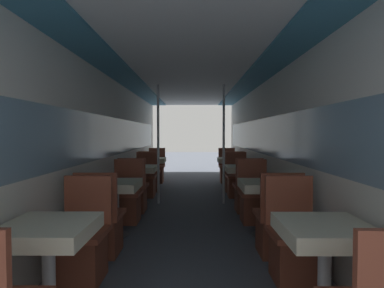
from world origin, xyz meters
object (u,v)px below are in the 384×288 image
chair_right_far_0 (295,250)px  chair_right_near_2 (247,195)px  chair_left_far_2 (146,183)px  dining_table_left_3 (153,162)px  dining_table_left_1 (116,189)px  chair_right_far_1 (254,203)px  chair_left_far_3 (156,172)px  dining_table_right_3 (230,162)px  chair_left_far_0 (82,249)px  chair_right_far_3 (227,172)px  dining_table_left_0 (48,237)px  chair_left_near_2 (134,195)px  chair_left_near_3 (150,179)px  support_pole_right_2 (224,144)px  dining_table_right_0 (325,238)px  chair_left_far_1 (126,203)px  dining_table_right_1 (264,189)px  chair_right_near_1 (277,229)px  chair_left_near_1 (101,229)px  dining_table_right_2 (242,171)px  support_pole_left_2 (158,144)px  dining_table_left_2 (140,171)px

chair_right_far_0 → chair_right_near_2: bearing=-90.0°
chair_left_far_2 → dining_table_left_3: chair_left_far_2 is taller
dining_table_left_1 → chair_right_far_1: bearing=17.7°
chair_left_far_3 → dining_table_right_3: bearing=162.3°
chair_left_far_0 → chair_right_far_3: same height
dining_table_left_0 → chair_left_far_2: bearing=90.0°
chair_left_near_2 → chair_left_near_3: 1.83m
dining_table_left_3 → chair_right_far_1: bearing=-57.2°
support_pole_right_2 → dining_table_right_0: bearing=-84.6°
dining_table_right_0 → support_pole_right_2: support_pole_right_2 is taller
chair_left_far_0 → chair_left_far_1: (0.00, 1.83, 0.00)m
chair_left_far_1 → dining_table_right_1: size_ratio=1.30×
chair_left_far_2 → chair_right_near_1: size_ratio=1.00×
chair_left_near_1 → chair_left_near_3: size_ratio=1.00×
support_pole_right_2 → dining_table_right_2: bearing=0.0°
chair_right_far_1 → dining_table_right_1: bearing=90.0°
chair_left_near_2 → dining_table_left_3: bearing=90.0°
dining_table_right_1 → support_pole_left_2: bearing=131.3°
support_pole_right_2 → chair_right_far_0: bearing=-83.4°
chair_left_far_3 → dining_table_right_3: 2.08m
chair_left_far_2 → chair_left_far_3: bearing=-90.0°
chair_left_far_1 → chair_right_near_1: (1.96, -1.25, 0.00)m
dining_table_right_0 → chair_right_near_2: (0.00, 3.03, -0.33)m
chair_right_near_1 → dining_table_right_3: size_ratio=1.30×
dining_table_left_2 → chair_right_near_1: bearing=-51.4°
dining_table_left_0 → chair_right_near_2: chair_right_near_2 is taller
support_pole_left_2 → chair_left_near_3: support_pole_left_2 is taller
dining_table_left_0 → support_pole_left_2: size_ratio=0.32×
chair_left_near_2 → chair_left_near_3: size_ratio=1.00×
chair_left_near_1 → chair_right_far_3: size_ratio=1.00×
chair_right_far_1 → chair_right_far_3: (0.00, 3.66, 0.00)m
chair_right_far_1 → dining_table_left_1: bearing=17.7°
chair_left_far_0 → dining_table_right_2: 3.63m
chair_left_far_0 → support_pole_left_2: bearing=-96.6°
chair_left_far_2 → dining_table_left_3: bearing=-90.0°
chair_left_far_0 → dining_table_left_2: (0.00, 3.03, 0.33)m
chair_left_far_0 → chair_left_far_2: bearing=-90.0°
chair_left_far_1 → chair_right_near_2: size_ratio=1.00×
dining_table_right_0 → chair_right_far_1: bearing=90.0°
chair_right_far_1 → dining_table_left_2: bearing=-31.6°
dining_table_left_0 → dining_table_left_3: bearing=90.0°
dining_table_left_0 → chair_left_near_2: bearing=90.0°
chair_left_far_0 → chair_left_far_3: size_ratio=1.00×
dining_table_left_0 → dining_table_right_0: size_ratio=1.00×
chair_left_far_0 → chair_left_near_1: same height
dining_table_right_1 → chair_right_far_1: chair_right_far_1 is taller
chair_right_far_1 → dining_table_right_3: chair_right_far_1 is taller
chair_left_far_1 → chair_left_near_3: same height
support_pole_left_2 → chair_right_near_1: 3.05m
chair_right_near_2 → dining_table_left_3: bearing=128.6°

